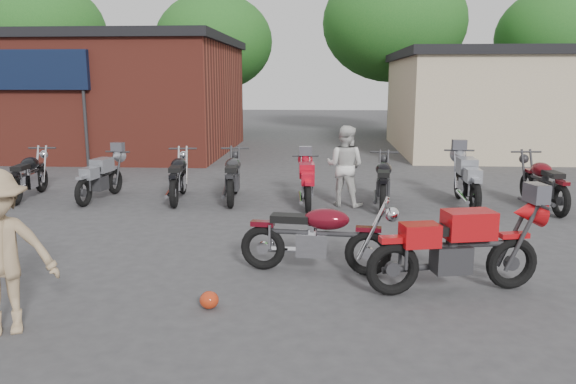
# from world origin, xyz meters

# --- Properties ---
(ground) EXTENTS (90.00, 90.00, 0.00)m
(ground) POSITION_xyz_m (0.00, 0.00, 0.00)
(ground) COLOR #353538
(brick_building) EXTENTS (12.00, 8.00, 4.00)m
(brick_building) POSITION_xyz_m (-9.00, 14.00, 2.00)
(brick_building) COLOR maroon
(brick_building) RESTS_ON ground
(stucco_building) EXTENTS (10.00, 8.00, 3.50)m
(stucco_building) POSITION_xyz_m (8.50, 15.00, 1.75)
(stucco_building) COLOR tan
(stucco_building) RESTS_ON ground
(tree_0) EXTENTS (6.56, 6.56, 8.20)m
(tree_0) POSITION_xyz_m (-14.00, 22.00, 4.10)
(tree_0) COLOR #134917
(tree_0) RESTS_ON ground
(tree_1) EXTENTS (5.92, 5.92, 7.40)m
(tree_1) POSITION_xyz_m (-5.00, 22.00, 3.70)
(tree_1) COLOR #134917
(tree_1) RESTS_ON ground
(tree_2) EXTENTS (7.04, 7.04, 8.80)m
(tree_2) POSITION_xyz_m (4.00, 22.00, 4.40)
(tree_2) COLOR #134917
(tree_2) RESTS_ON ground
(tree_3) EXTENTS (6.08, 6.08, 7.60)m
(tree_3) POSITION_xyz_m (12.00, 22.00, 3.80)
(tree_3) COLOR #134917
(tree_3) RESTS_ON ground
(vintage_motorcycle) EXTENTS (2.13, 0.91, 1.20)m
(vintage_motorcycle) POSITION_xyz_m (0.60, 0.60, 0.60)
(vintage_motorcycle) COLOR #5A0B16
(vintage_motorcycle) RESTS_ON ground
(sportbike) EXTENTS (2.33, 1.18, 1.29)m
(sportbike) POSITION_xyz_m (2.39, -0.01, 0.64)
(sportbike) COLOR red
(sportbike) RESTS_ON ground
(helmet) EXTENTS (0.27, 0.27, 0.21)m
(helmet) POSITION_xyz_m (-0.67, -0.76, 0.11)
(helmet) COLOR #AA2E12
(helmet) RESTS_ON ground
(person_light) EXTENTS (1.03, 0.92, 1.75)m
(person_light) POSITION_xyz_m (1.12, 5.01, 0.87)
(person_light) COLOR silver
(person_light) RESTS_ON ground
(row_bike_0) EXTENTS (0.91, 2.13, 1.20)m
(row_bike_0) POSITION_xyz_m (-6.13, 5.30, 0.60)
(row_bike_0) COLOR black
(row_bike_0) RESTS_ON ground
(row_bike_1) EXTENTS (0.87, 2.00, 1.13)m
(row_bike_1) POSITION_xyz_m (-4.41, 5.25, 0.56)
(row_bike_1) COLOR gray
(row_bike_1) RESTS_ON ground
(row_bike_2) EXTENTS (0.95, 2.16, 1.21)m
(row_bike_2) POSITION_xyz_m (-2.62, 5.31, 0.61)
(row_bike_2) COLOR black
(row_bike_2) RESTS_ON ground
(row_bike_3) EXTENTS (0.89, 2.16, 1.22)m
(row_bike_3) POSITION_xyz_m (-1.39, 5.38, 0.61)
(row_bike_3) COLOR #242426
(row_bike_3) RESTS_ON ground
(row_bike_4) EXTENTS (0.77, 1.95, 1.10)m
(row_bike_4) POSITION_xyz_m (0.30, 4.94, 0.55)
(row_bike_4) COLOR red
(row_bike_4) RESTS_ON ground
(row_bike_5) EXTENTS (0.89, 2.12, 1.20)m
(row_bike_5) POSITION_xyz_m (1.96, 5.03, 0.60)
(row_bike_5) COLOR black
(row_bike_5) RESTS_ON ground
(row_bike_6) EXTENTS (0.76, 2.16, 1.24)m
(row_bike_6) POSITION_xyz_m (3.76, 5.15, 0.62)
(row_bike_6) COLOR gray
(row_bike_6) RESTS_ON ground
(row_bike_7) EXTENTS (0.85, 2.18, 1.24)m
(row_bike_7) POSITION_xyz_m (5.31, 5.00, 0.62)
(row_bike_7) COLOR #5A0B12
(row_bike_7) RESTS_ON ground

